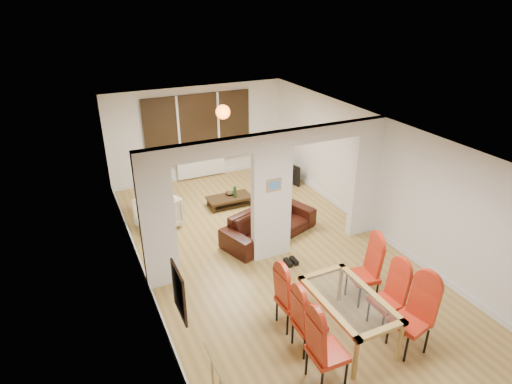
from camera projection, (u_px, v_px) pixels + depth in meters
floor at (271, 255)px, 8.73m from camera, size 5.00×9.00×0.01m
room_walls at (272, 198)px, 8.17m from camera, size 5.00×9.00×2.60m
divider_wall at (272, 198)px, 8.17m from camera, size 5.00×0.18×2.60m
bay_window_blinds at (199, 127)px, 11.73m from camera, size 3.00×0.08×1.80m
radiator at (201, 168)px, 12.21m from camera, size 1.40×0.08×0.50m
pendant_light at (223, 112)px, 10.63m from camera, size 0.36×0.36×0.36m
wall_poster at (179, 292)px, 5.13m from camera, size 0.04×0.52×0.67m
pillar_photo at (274, 185)px, 7.96m from camera, size 0.30×0.03×0.25m
dining_table at (347, 317)px, 6.54m from camera, size 0.88×1.56×0.73m
dining_chair_la at (328, 348)px, 5.68m from camera, size 0.48×0.48×1.17m
dining_chair_lb at (309, 320)px, 6.24m from camera, size 0.44×0.44×1.06m
dining_chair_lc at (293, 297)px, 6.68m from camera, size 0.45×0.45×1.08m
dining_chair_ra at (411, 318)px, 6.20m from camera, size 0.56×0.56×1.17m
dining_chair_rb at (387, 298)px, 6.67m from camera, size 0.45×0.45×1.07m
dining_chair_rc at (363, 272)px, 7.24m from camera, size 0.52×0.52×1.13m
sofa at (269, 224)px, 9.23m from camera, size 2.35×1.53×0.64m
armchair at (158, 213)px, 9.56m from camera, size 1.05×1.06×0.75m
person at (151, 183)px, 10.05m from camera, size 0.65×0.51×1.58m
television at (285, 173)px, 11.91m from camera, size 1.00×0.34×0.57m
coffee_table at (229, 201)px, 10.67m from camera, size 1.20×0.87×0.25m
bottle at (235, 192)px, 10.53m from camera, size 0.08×0.08×0.30m
bowl at (230, 193)px, 10.72m from camera, size 0.23×0.23×0.06m
shoes at (291, 262)px, 8.42m from camera, size 0.22×0.24×0.09m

